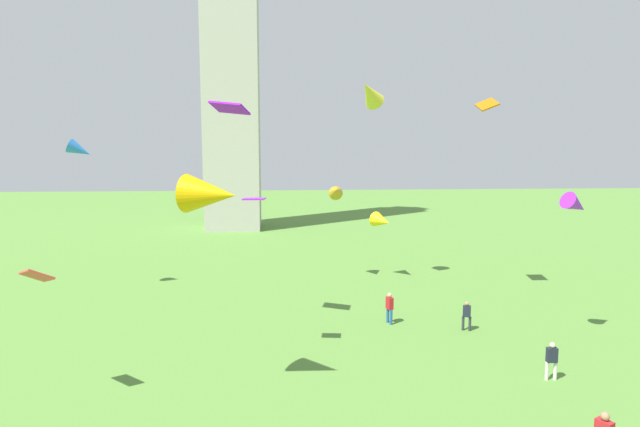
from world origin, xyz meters
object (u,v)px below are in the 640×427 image
kite_flying_7 (382,221)px  kite_flying_9 (230,108)px  person_3 (390,306)px  kite_flying_5 (80,150)px  person_1 (552,359)px  kite_flying_1 (370,93)px  person_5 (467,314)px  kite_flying_4 (487,104)px  kite_flying_8 (211,194)px  kite_flying_2 (576,205)px  kite_flying_6 (254,199)px  kite_flying_0 (336,191)px  kite_flying_3 (37,276)px

kite_flying_7 → kite_flying_9: 16.35m
person_3 → kite_flying_5: bearing=52.1°
person_1 → kite_flying_1: size_ratio=0.61×
person_5 → kite_flying_7: kite_flying_7 is taller
kite_flying_4 → kite_flying_8: 20.76m
kite_flying_5 → kite_flying_8: bearing=-154.5°
kite_flying_2 → kite_flying_6: (-15.47, -1.26, 0.53)m
person_5 → kite_flying_5: bearing=-0.1°
person_1 → kite_flying_1: 20.12m
kite_flying_0 → kite_flying_9: size_ratio=0.83×
kite_flying_4 → kite_flying_5: kite_flying_4 is taller
kite_flying_2 → kite_flying_8: (-16.82, -5.32, 1.07)m
person_3 → kite_flying_2: kite_flying_2 is taller
kite_flying_2 → kite_flying_9: bearing=64.1°
kite_flying_6 → kite_flying_9: 5.55m
person_1 → kite_flying_6: bearing=-12.4°
person_3 → kite_flying_8: (-8.39, -8.41, 6.86)m
kite_flying_4 → kite_flying_6: bearing=-53.6°
person_5 → kite_flying_8: (-12.18, -6.98, 6.95)m
kite_flying_1 → kite_flying_2: (8.26, -10.74, -6.42)m
person_3 → kite_flying_7: 10.62m
kite_flying_5 → kite_flying_9: (10.25, -8.41, 2.03)m
kite_flying_6 → kite_flying_7: kite_flying_6 is taller
kite_flying_3 → person_1: bearing=-128.0°
kite_flying_1 → kite_flying_4: bearing=13.9°
person_3 → kite_flying_2: (8.42, -3.09, 5.79)m
person_1 → kite_flying_7: (-3.54, 17.47, 3.39)m
kite_flying_2 → kite_flying_6: 15.53m
kite_flying_3 → kite_flying_8: size_ratio=0.65×
kite_flying_5 → kite_flying_1: bearing=-96.7°
kite_flying_7 → kite_flying_3: bearing=-159.9°
kite_flying_5 → kite_flying_6: kite_flying_5 is taller
person_3 → kite_flying_4: bearing=-71.5°
person_1 → person_3: 9.08m
kite_flying_3 → kite_flying_5: (-3.84, 15.44, 4.54)m
kite_flying_2 → kite_flying_3: bearing=83.4°
kite_flying_3 → kite_flying_6: size_ratio=1.49×
kite_flying_9 → kite_flying_5: bearing=164.1°
kite_flying_2 → kite_flying_0: bearing=21.0°
kite_flying_1 → kite_flying_8: 18.97m
kite_flying_0 → kite_flying_4: kite_flying_4 is taller
kite_flying_4 → kite_flying_9: bearing=-66.2°
person_5 → kite_flying_1: 15.71m
person_1 → kite_flying_4: 16.84m
kite_flying_1 → kite_flying_5: (-18.73, -0.16, -3.75)m
kite_flying_5 → kite_flying_9: 13.41m
kite_flying_1 → kite_flying_2: bearing=-15.9°
kite_flying_8 → person_1: bearing=-63.1°
person_5 → kite_flying_5: 25.55m
kite_flying_0 → kite_flying_8: kite_flying_8 is taller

